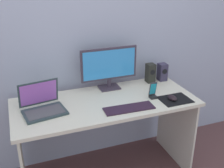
{
  "coord_description": "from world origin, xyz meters",
  "views": [
    {
      "loc": [
        -0.65,
        -1.89,
        1.77
      ],
      "look_at": [
        0.05,
        -0.02,
        0.9
      ],
      "focal_mm": 44.33,
      "sensor_mm": 36.0,
      "label": 1
    }
  ],
  "objects_px": {
    "speaker_near_monitor": "(150,73)",
    "laptop": "(43,106)",
    "speaker_right": "(162,72)",
    "mouse": "(172,98)",
    "monitor": "(109,67)",
    "phone_in_dock": "(153,92)",
    "keyboard_external": "(129,108)"
  },
  "relations": [
    {
      "from": "speaker_near_monitor",
      "to": "keyboard_external",
      "type": "bearing_deg",
      "value": -133.77
    },
    {
      "from": "phone_in_dock",
      "to": "monitor",
      "type": "bearing_deg",
      "value": 131.08
    },
    {
      "from": "speaker_near_monitor",
      "to": "phone_in_dock",
      "type": "relative_size",
      "value": 1.28
    },
    {
      "from": "monitor",
      "to": "speaker_right",
      "type": "height_order",
      "value": "monitor"
    },
    {
      "from": "laptop",
      "to": "phone_in_dock",
      "type": "relative_size",
      "value": 2.46
    },
    {
      "from": "speaker_right",
      "to": "keyboard_external",
      "type": "height_order",
      "value": "speaker_right"
    },
    {
      "from": "mouse",
      "to": "keyboard_external",
      "type": "bearing_deg",
      "value": -178.82
    },
    {
      "from": "speaker_near_monitor",
      "to": "mouse",
      "type": "relative_size",
      "value": 1.78
    },
    {
      "from": "laptop",
      "to": "phone_in_dock",
      "type": "xyz_separation_m",
      "value": [
        0.88,
        -0.09,
        0.0
      ]
    },
    {
      "from": "speaker_right",
      "to": "speaker_near_monitor",
      "type": "height_order",
      "value": "speaker_near_monitor"
    },
    {
      "from": "keyboard_external",
      "to": "speaker_right",
      "type": "bearing_deg",
      "value": 40.86
    },
    {
      "from": "keyboard_external",
      "to": "phone_in_dock",
      "type": "relative_size",
      "value": 2.82
    },
    {
      "from": "speaker_right",
      "to": "laptop",
      "type": "xyz_separation_m",
      "value": [
        -1.15,
        -0.22,
        -0.04
      ]
    },
    {
      "from": "laptop",
      "to": "keyboard_external",
      "type": "distance_m",
      "value": 0.65
    },
    {
      "from": "monitor",
      "to": "mouse",
      "type": "xyz_separation_m",
      "value": [
        0.4,
        -0.4,
        -0.18
      ]
    },
    {
      "from": "monitor",
      "to": "phone_in_dock",
      "type": "height_order",
      "value": "monitor"
    },
    {
      "from": "keyboard_external",
      "to": "mouse",
      "type": "xyz_separation_m",
      "value": [
        0.39,
        0.01,
        0.02
      ]
    },
    {
      "from": "keyboard_external",
      "to": "mouse",
      "type": "bearing_deg",
      "value": 4.49
    },
    {
      "from": "speaker_right",
      "to": "speaker_near_monitor",
      "type": "bearing_deg",
      "value": 179.98
    },
    {
      "from": "keyboard_external",
      "to": "phone_in_dock",
      "type": "distance_m",
      "value": 0.29
    },
    {
      "from": "speaker_near_monitor",
      "to": "laptop",
      "type": "distance_m",
      "value": 1.05
    },
    {
      "from": "monitor",
      "to": "speaker_near_monitor",
      "type": "bearing_deg",
      "value": -0.14
    },
    {
      "from": "monitor",
      "to": "mouse",
      "type": "height_order",
      "value": "monitor"
    },
    {
      "from": "monitor",
      "to": "phone_in_dock",
      "type": "distance_m",
      "value": 0.44
    },
    {
      "from": "mouse",
      "to": "laptop",
      "type": "bearing_deg",
      "value": 168.94
    },
    {
      "from": "monitor",
      "to": "keyboard_external",
      "type": "xyz_separation_m",
      "value": [
        0.01,
        -0.42,
        -0.2
      ]
    },
    {
      "from": "phone_in_dock",
      "to": "mouse",
      "type": "bearing_deg",
      "value": -36.06
    },
    {
      "from": "speaker_right",
      "to": "phone_in_dock",
      "type": "distance_m",
      "value": 0.41
    },
    {
      "from": "mouse",
      "to": "phone_in_dock",
      "type": "relative_size",
      "value": 0.72
    },
    {
      "from": "monitor",
      "to": "keyboard_external",
      "type": "height_order",
      "value": "monitor"
    },
    {
      "from": "monitor",
      "to": "keyboard_external",
      "type": "distance_m",
      "value": 0.46
    },
    {
      "from": "mouse",
      "to": "monitor",
      "type": "bearing_deg",
      "value": 133.8
    }
  ]
}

